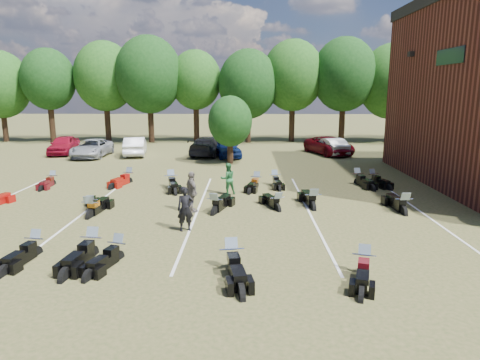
{
  "coord_description": "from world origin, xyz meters",
  "views": [
    {
      "loc": [
        -0.8,
        -15.58,
        5.36
      ],
      "look_at": [
        -1.1,
        4.0,
        1.2
      ],
      "focal_mm": 32.0,
      "sensor_mm": 36.0,
      "label": 1
    }
  ],
  "objects_px": {
    "person_black": "(185,209)",
    "motorcycle_14": "(53,185)",
    "motorcycle_3": "(232,270)",
    "person_green": "(228,179)",
    "person_grey": "(192,192)",
    "car_0": "(64,145)",
    "car_4": "(226,148)",
    "motorcycle_0": "(36,255)"
  },
  "relations": [
    {
      "from": "person_black",
      "to": "motorcycle_14",
      "type": "distance_m",
      "value": 11.86
    },
    {
      "from": "person_black",
      "to": "motorcycle_3",
      "type": "relative_size",
      "value": 0.72
    },
    {
      "from": "person_green",
      "to": "motorcycle_3",
      "type": "bearing_deg",
      "value": 72.98
    },
    {
      "from": "person_grey",
      "to": "motorcycle_3",
      "type": "bearing_deg",
      "value": 167.8
    },
    {
      "from": "car_0",
      "to": "person_black",
      "type": "bearing_deg",
      "value": -63.36
    },
    {
      "from": "motorcycle_3",
      "to": "motorcycle_14",
      "type": "relative_size",
      "value": 1.19
    },
    {
      "from": "car_4",
      "to": "motorcycle_14",
      "type": "distance_m",
      "value": 14.16
    },
    {
      "from": "car_0",
      "to": "person_green",
      "type": "height_order",
      "value": "person_green"
    },
    {
      "from": "person_black",
      "to": "motorcycle_14",
      "type": "xyz_separation_m",
      "value": [
        -8.75,
        7.96,
        -0.87
      ]
    },
    {
      "from": "motorcycle_0",
      "to": "motorcycle_3",
      "type": "distance_m",
      "value": 6.59
    },
    {
      "from": "person_green",
      "to": "motorcycle_3",
      "type": "distance_m",
      "value": 9.6
    },
    {
      "from": "car_0",
      "to": "person_grey",
      "type": "relative_size",
      "value": 2.47
    },
    {
      "from": "person_grey",
      "to": "motorcycle_14",
      "type": "distance_m",
      "value": 10.25
    },
    {
      "from": "car_0",
      "to": "motorcycle_14",
      "type": "distance_m",
      "value": 12.69
    },
    {
      "from": "person_grey",
      "to": "motorcycle_3",
      "type": "distance_m",
      "value": 6.58
    },
    {
      "from": "motorcycle_0",
      "to": "motorcycle_3",
      "type": "bearing_deg",
      "value": -2.13
    },
    {
      "from": "car_0",
      "to": "person_grey",
      "type": "xyz_separation_m",
      "value": [
        13.01,
        -17.28,
        0.14
      ]
    },
    {
      "from": "person_black",
      "to": "motorcycle_0",
      "type": "xyz_separation_m",
      "value": [
        -4.6,
        -2.6,
        -0.87
      ]
    },
    {
      "from": "person_grey",
      "to": "motorcycle_0",
      "type": "bearing_deg",
      "value": 108.95
    },
    {
      "from": "motorcycle_0",
      "to": "motorcycle_3",
      "type": "xyz_separation_m",
      "value": [
        6.51,
        -1.03,
        0.0
      ]
    },
    {
      "from": "person_green",
      "to": "person_grey",
      "type": "bearing_deg",
      "value": 46.3
    },
    {
      "from": "motorcycle_14",
      "to": "person_black",
      "type": "bearing_deg",
      "value": -43.29
    },
    {
      "from": "person_grey",
      "to": "motorcycle_0",
      "type": "xyz_separation_m",
      "value": [
        -4.52,
        -5.18,
        -0.92
      ]
    },
    {
      "from": "motorcycle_0",
      "to": "motorcycle_14",
      "type": "distance_m",
      "value": 11.34
    },
    {
      "from": "car_0",
      "to": "motorcycle_14",
      "type": "xyz_separation_m",
      "value": [
        4.33,
        -11.9,
        -0.77
      ]
    },
    {
      "from": "car_0",
      "to": "motorcycle_14",
      "type": "bearing_deg",
      "value": -76.72
    },
    {
      "from": "person_black",
      "to": "person_green",
      "type": "distance_m",
      "value": 6.08
    },
    {
      "from": "car_4",
      "to": "motorcycle_3",
      "type": "bearing_deg",
      "value": -103.84
    },
    {
      "from": "person_green",
      "to": "motorcycle_0",
      "type": "xyz_separation_m",
      "value": [
        -5.98,
        -8.52,
        -0.82
      ]
    },
    {
      "from": "car_0",
      "to": "person_grey",
      "type": "bearing_deg",
      "value": -59.77
    },
    {
      "from": "car_0",
      "to": "motorcycle_3",
      "type": "height_order",
      "value": "car_0"
    },
    {
      "from": "car_4",
      "to": "car_0",
      "type": "bearing_deg",
      "value": 157.31
    },
    {
      "from": "person_grey",
      "to": "motorcycle_3",
      "type": "height_order",
      "value": "person_grey"
    },
    {
      "from": "car_0",
      "to": "person_black",
      "type": "distance_m",
      "value": 23.78
    },
    {
      "from": "motorcycle_0",
      "to": "person_grey",
      "type": "bearing_deg",
      "value": 55.75
    },
    {
      "from": "car_0",
      "to": "motorcycle_3",
      "type": "relative_size",
      "value": 1.87
    },
    {
      "from": "car_0",
      "to": "motorcycle_0",
      "type": "xyz_separation_m",
      "value": [
        8.48,
        -22.46,
        -0.77
      ]
    },
    {
      "from": "car_0",
      "to": "car_4",
      "type": "distance_m",
      "value": 13.82
    },
    {
      "from": "person_green",
      "to": "person_black",
      "type": "bearing_deg",
      "value": 56.71
    },
    {
      "from": "person_black",
      "to": "person_green",
      "type": "xyz_separation_m",
      "value": [
        1.38,
        5.92,
        -0.05
      ]
    },
    {
      "from": "person_green",
      "to": "motorcycle_3",
      "type": "relative_size",
      "value": 0.68
    },
    {
      "from": "car_0",
      "to": "motorcycle_3",
      "type": "xyz_separation_m",
      "value": [
        14.99,
        -23.49,
        -0.77
      ]
    }
  ]
}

